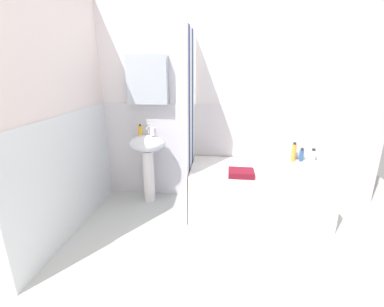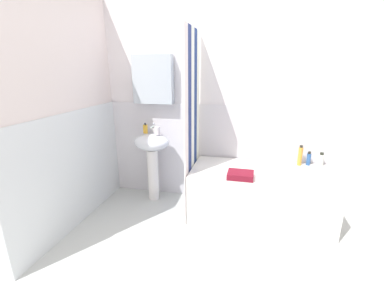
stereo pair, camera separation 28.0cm
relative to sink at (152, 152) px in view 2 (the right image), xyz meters
name	(u,v)px [view 2 (the right image)]	position (x,y,z in m)	size (l,w,h in m)	color
ground_plane	(217,264)	(0.95, -1.03, -0.64)	(4.80, 5.60, 0.04)	silver
wall_back_tiled	(228,110)	(0.89, 0.23, 0.52)	(3.60, 0.18, 2.40)	white
wall_left_tiled	(65,121)	(-0.62, -0.69, 0.49)	(0.07, 1.81, 2.40)	silver
sink	(152,152)	(0.00, 0.00, 0.00)	(0.44, 0.34, 0.85)	white
faucet	(153,128)	(0.00, 0.08, 0.29)	(0.03, 0.12, 0.12)	silver
soap_dispenser	(145,129)	(-0.09, 0.04, 0.28)	(0.06, 0.06, 0.13)	gold
toothbrush_cup	(157,131)	(0.08, -0.01, 0.28)	(0.07, 0.07, 0.10)	white
bathtub	(260,194)	(1.31, -0.17, -0.35)	(1.50, 0.71, 0.56)	white
shower_curtain	(192,127)	(0.54, -0.17, 0.38)	(0.01, 0.71, 2.00)	white
lotion_bottle	(321,160)	(1.96, 0.12, 0.01)	(0.06, 0.06, 0.16)	white
conditioner_bottle	(309,159)	(1.83, 0.12, 0.01)	(0.05, 0.05, 0.16)	#2A5598
shampoo_bottle	(300,156)	(1.73, 0.10, 0.04)	(0.05, 0.05, 0.23)	gold
towel_folded	(240,175)	(1.09, -0.42, -0.04)	(0.26, 0.20, 0.06)	maroon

